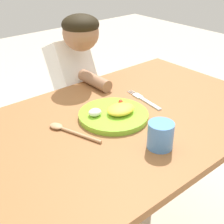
# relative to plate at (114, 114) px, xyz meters

# --- Properties ---
(dining_table) EXTENTS (1.27, 0.75, 0.76)m
(dining_table) POSITION_rel_plate_xyz_m (-0.02, -0.02, -0.14)
(dining_table) COLOR #945E33
(dining_table) RESTS_ON ground_plane
(plate) EXTENTS (0.26, 0.26, 0.05)m
(plate) POSITION_rel_plate_xyz_m (0.00, 0.00, 0.00)
(plate) COLOR #84C431
(plate) RESTS_ON dining_table
(fork) EXTENTS (0.05, 0.21, 0.01)m
(fork) POSITION_rel_plate_xyz_m (0.18, 0.03, -0.01)
(fork) COLOR silver
(fork) RESTS_ON dining_table
(spoon) EXTENTS (0.09, 0.21, 0.01)m
(spoon) POSITION_rel_plate_xyz_m (-0.19, 0.03, -0.01)
(spoon) COLOR tan
(spoon) RESTS_ON dining_table
(drinking_cup) EXTENTS (0.08, 0.08, 0.09)m
(drinking_cup) POSITION_rel_plate_xyz_m (-0.01, -0.24, 0.03)
(drinking_cup) COLOR #4F8BD5
(drinking_cup) RESTS_ON dining_table
(person) EXTENTS (0.19, 0.40, 1.06)m
(person) POSITION_rel_plate_xyz_m (0.12, 0.45, -0.20)
(person) COLOR #4B5565
(person) RESTS_ON ground_plane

